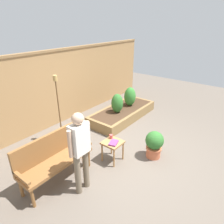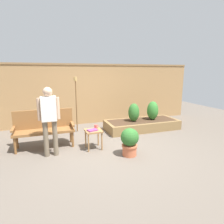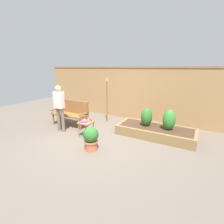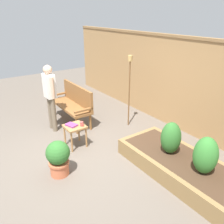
% 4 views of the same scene
% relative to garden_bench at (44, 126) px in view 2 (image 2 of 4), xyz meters
% --- Properties ---
extents(ground_plane, '(14.00, 14.00, 0.00)m').
position_rel_garden_bench_xyz_m(ground_plane, '(1.48, -0.71, -0.54)').
color(ground_plane, '#60564C').
extents(fence_back, '(8.40, 0.14, 2.16)m').
position_rel_garden_bench_xyz_m(fence_back, '(1.48, 1.89, 0.55)').
color(fence_back, '#A37A4C').
rests_on(fence_back, ground_plane).
extents(garden_bench, '(1.44, 0.48, 0.94)m').
position_rel_garden_bench_xyz_m(garden_bench, '(0.00, 0.00, 0.00)').
color(garden_bench, brown).
rests_on(garden_bench, ground_plane).
extents(side_table, '(0.40, 0.40, 0.48)m').
position_rel_garden_bench_xyz_m(side_table, '(1.14, -0.55, -0.15)').
color(side_table, '#9E7042').
rests_on(side_table, ground_plane).
extents(cup_on_table, '(0.11, 0.07, 0.09)m').
position_rel_garden_bench_xyz_m(cup_on_table, '(1.23, -0.44, -0.02)').
color(cup_on_table, '#CC4C47').
rests_on(cup_on_table, side_table).
extents(book_on_table, '(0.27, 0.22, 0.03)m').
position_rel_garden_bench_xyz_m(book_on_table, '(1.10, -0.61, -0.05)').
color(book_on_table, '#7F3875').
rests_on(book_on_table, side_table).
extents(potted_boxwood, '(0.41, 0.41, 0.64)m').
position_rel_garden_bench_xyz_m(potted_boxwood, '(1.81, -1.21, -0.19)').
color(potted_boxwood, '#C66642').
rests_on(potted_boxwood, ground_plane).
extents(raised_planter_bed, '(2.40, 1.00, 0.30)m').
position_rel_garden_bench_xyz_m(raised_planter_bed, '(3.05, 0.53, -0.39)').
color(raised_planter_bed, olive).
rests_on(raised_planter_bed, ground_plane).
extents(shrub_near_bench, '(0.35, 0.35, 0.59)m').
position_rel_garden_bench_xyz_m(shrub_near_bench, '(2.74, 0.52, 0.05)').
color(shrub_near_bench, brown).
rests_on(shrub_near_bench, raised_planter_bed).
extents(shrub_far_corner, '(0.37, 0.37, 0.62)m').
position_rel_garden_bench_xyz_m(shrub_far_corner, '(3.43, 0.52, 0.06)').
color(shrub_far_corner, brown).
rests_on(shrub_far_corner, raised_planter_bed).
extents(tiki_torch, '(0.10, 0.10, 1.73)m').
position_rel_garden_bench_xyz_m(tiki_torch, '(0.98, 0.99, 0.64)').
color(tiki_torch, brown).
rests_on(tiki_torch, ground_plane).
extents(person_by_bench, '(0.47, 0.20, 1.56)m').
position_rel_garden_bench_xyz_m(person_by_bench, '(0.13, -0.64, 0.39)').
color(person_by_bench, '#70604C').
rests_on(person_by_bench, ground_plane).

